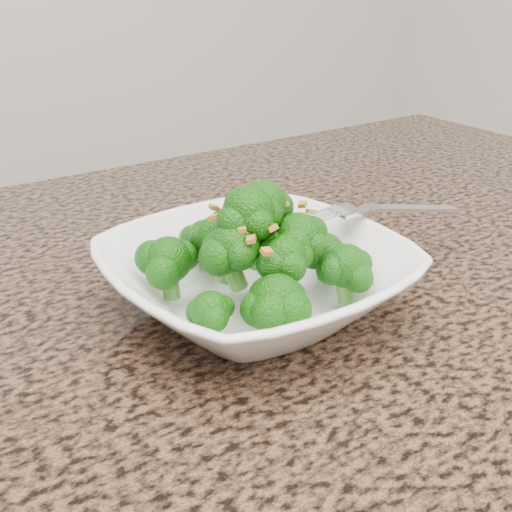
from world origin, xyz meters
TOP-DOWN VIEW (x-y plane):
  - granite_counter at (0.00, 0.30)m, footprint 1.64×1.04m
  - bowl at (0.14, 0.37)m, footprint 0.25×0.25m
  - broccoli_pile at (0.14, 0.37)m, footprint 0.21×0.21m
  - garlic_topping at (0.14, 0.37)m, footprint 0.13×0.13m
  - fork at (0.26, 0.37)m, footprint 0.20×0.03m

SIDE VIEW (x-z plane):
  - granite_counter at x=0.00m, z-range 0.87..0.90m
  - bowl at x=0.14m, z-range 0.90..0.96m
  - fork at x=0.26m, z-range 0.96..0.97m
  - broccoli_pile at x=0.14m, z-range 0.96..1.03m
  - garlic_topping at x=0.14m, z-range 1.03..1.03m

